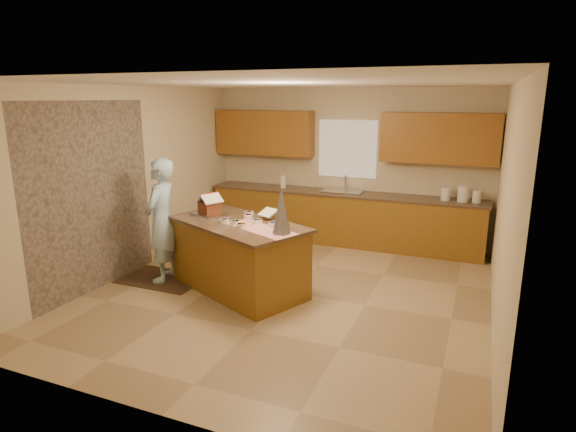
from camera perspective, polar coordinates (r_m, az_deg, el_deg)
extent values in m
plane|color=tan|center=(6.45, 0.15, -9.13)|extent=(5.50, 5.50, 0.00)
plane|color=silver|center=(5.94, 0.16, 15.59)|extent=(5.50, 5.50, 0.00)
plane|color=beige|center=(8.63, 7.13, 6.00)|extent=(5.50, 5.50, 0.00)
plane|color=beige|center=(3.74, -16.10, -5.06)|extent=(5.50, 5.50, 0.00)
plane|color=beige|center=(7.36, -18.22, 4.03)|extent=(5.50, 5.50, 0.00)
plane|color=beige|center=(5.62, 24.44, 0.56)|extent=(5.50, 5.50, 0.00)
plane|color=gray|center=(6.78, -22.38, 2.02)|extent=(0.00, 2.50, 2.50)
cube|color=white|center=(8.56, 7.14, 7.96)|extent=(1.05, 0.03, 1.00)
cube|color=#8B5C1C|center=(8.52, 6.41, -0.33)|extent=(4.80, 0.60, 0.88)
cube|color=brown|center=(8.41, 6.49, 2.71)|extent=(4.85, 0.63, 0.04)
cube|color=#966020|center=(8.93, -2.84, 9.91)|extent=(1.85, 0.35, 0.80)
cube|color=#966020|center=(8.12, 17.63, 8.87)|extent=(1.85, 0.35, 0.80)
cube|color=silver|center=(8.42, 6.49, 2.64)|extent=(0.70, 0.45, 0.12)
cylinder|color=silver|center=(8.56, 6.86, 3.97)|extent=(0.03, 0.03, 0.28)
cube|color=#8B5C1C|center=(6.43, -5.93, -4.98)|extent=(2.07, 1.61, 0.90)
cube|color=brown|center=(6.29, -6.03, -0.91)|extent=(2.18, 1.72, 0.04)
cube|color=red|center=(5.94, -3.35, -1.53)|extent=(1.09, 0.76, 0.01)
cube|color=silver|center=(6.71, -9.31, 0.21)|extent=(0.58, 0.51, 0.03)
cube|color=white|center=(6.39, -2.43, 0.42)|extent=(0.28, 0.25, 0.10)
cone|color=#A5A7B1|center=(5.65, -0.79, 0.62)|extent=(0.30, 0.30, 0.57)
cube|color=black|center=(7.13, -14.78, -7.28)|extent=(1.17, 0.76, 0.01)
imported|color=#A8D3EF|center=(6.84, -14.89, -0.53)|extent=(0.53, 0.70, 1.73)
cylinder|color=white|center=(8.10, 18.34, 2.54)|extent=(0.15, 0.15, 0.21)
cylinder|color=white|center=(8.08, 20.23, 2.51)|extent=(0.17, 0.17, 0.25)
cylinder|color=white|center=(8.09, 21.65, 2.17)|extent=(0.13, 0.13, 0.19)
cylinder|color=white|center=(8.76, -0.58, 4.14)|extent=(0.11, 0.11, 0.23)
cube|color=brown|center=(6.68, -9.34, 1.00)|extent=(0.31, 0.32, 0.16)
cube|color=white|center=(6.71, -9.70, 2.25)|extent=(0.26, 0.32, 0.13)
cube|color=white|center=(6.60, -9.07, 2.08)|extent=(0.26, 0.32, 0.13)
cylinder|color=red|center=(6.64, -9.40, 2.66)|extent=(0.14, 0.27, 0.02)
cylinder|color=yellow|center=(6.15, -6.30, -0.79)|extent=(0.12, 0.12, 0.06)
cylinder|color=#E36BC8|center=(6.26, -7.61, -0.58)|extent=(0.12, 0.12, 0.06)
cylinder|color=#C92341|center=(6.46, -4.79, -0.04)|extent=(0.12, 0.12, 0.06)
cylinder|color=white|center=(6.18, -3.69, -0.66)|extent=(0.12, 0.12, 0.06)
cylinder|color=orange|center=(6.00, -5.61, -1.16)|extent=(0.12, 0.12, 0.06)
cylinder|color=#963263|center=(6.64, -4.67, 0.35)|extent=(0.12, 0.12, 0.06)
cylinder|color=blue|center=(6.03, -1.78, -1.01)|extent=(0.12, 0.12, 0.06)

